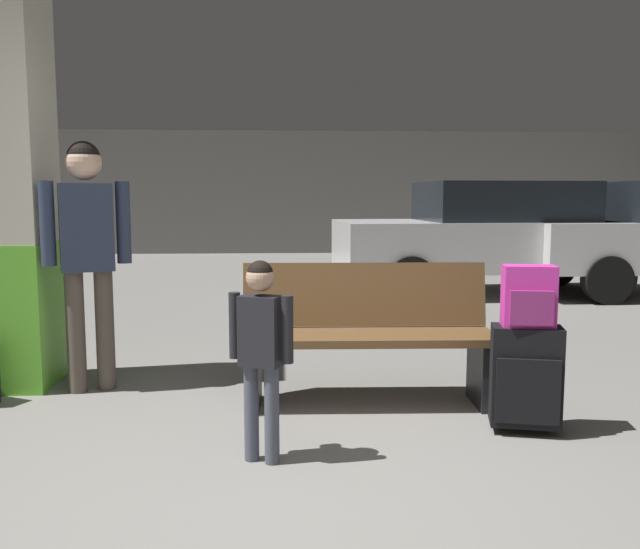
# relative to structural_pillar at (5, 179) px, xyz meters

# --- Properties ---
(ground_plane) EXTENTS (18.00, 18.00, 0.10)m
(ground_plane) POSITION_rel_structural_pillar_xyz_m (1.84, 2.00, -1.49)
(ground_plane) COLOR gray
(garage_back_wall) EXTENTS (18.00, 0.12, 2.80)m
(garage_back_wall) POSITION_rel_structural_pillar_xyz_m (1.84, 10.86, -0.04)
(garage_back_wall) COLOR slate
(garage_back_wall) RESTS_ON ground_plane
(structural_pillar) EXTENTS (0.57, 0.57, 2.90)m
(structural_pillar) POSITION_rel_structural_pillar_xyz_m (0.00, 0.00, 0.00)
(structural_pillar) COLOR #66C633
(structural_pillar) RESTS_ON ground_plane
(bench) EXTENTS (1.62, 0.57, 0.89)m
(bench) POSITION_rel_structural_pillar_xyz_m (2.42, -0.53, -1.00)
(bench) COLOR brown
(bench) RESTS_ON ground_plane
(suitcase) EXTENTS (0.42, 0.30, 0.60)m
(suitcase) POSITION_rel_structural_pillar_xyz_m (3.24, -1.14, -1.12)
(suitcase) COLOR black
(suitcase) RESTS_ON ground_plane
(backpack_bright) EXTENTS (0.30, 0.23, 0.34)m
(backpack_bright) POSITION_rel_structural_pillar_xyz_m (3.24, -1.14, -0.67)
(backpack_bright) COLOR #D833A5
(backpack_bright) RESTS_ON suitcase
(child) EXTENTS (0.32, 0.25, 1.01)m
(child) POSITION_rel_structural_pillar_xyz_m (1.78, -1.48, -0.82)
(child) COLOR #4C5160
(child) RESTS_ON ground_plane
(adult) EXTENTS (0.55, 0.30, 1.68)m
(adult) POSITION_rel_structural_pillar_xyz_m (0.58, -0.17, -0.40)
(adult) COLOR brown
(adult) RESTS_ON ground_plane
(parked_car_near) EXTENTS (4.19, 1.98, 1.51)m
(parked_car_near) POSITION_rel_structural_pillar_xyz_m (4.73, 4.19, -0.64)
(parked_car_near) COLOR silver
(parked_car_near) RESTS_ON ground_plane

